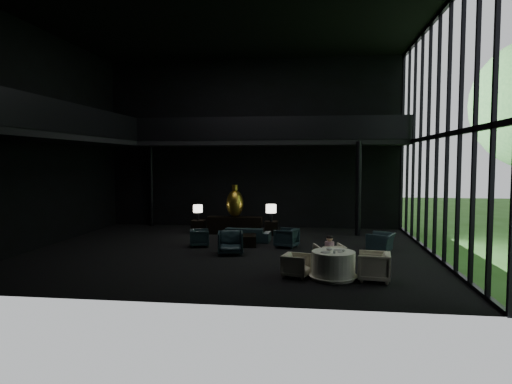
# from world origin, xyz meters

# --- Properties ---
(floor) EXTENTS (14.00, 12.00, 0.02)m
(floor) POSITION_xyz_m (0.00, 0.00, 0.00)
(floor) COLOR black
(floor) RESTS_ON ground
(ceiling) EXTENTS (14.00, 12.00, 0.02)m
(ceiling) POSITION_xyz_m (0.00, 0.00, 8.00)
(ceiling) COLOR black
(ceiling) RESTS_ON ground
(wall_back) EXTENTS (14.00, 0.04, 8.00)m
(wall_back) POSITION_xyz_m (0.00, 6.00, 4.00)
(wall_back) COLOR black
(wall_back) RESTS_ON ground
(wall_front) EXTENTS (14.00, 0.04, 8.00)m
(wall_front) POSITION_xyz_m (0.00, -6.00, 4.00)
(wall_front) COLOR black
(wall_front) RESTS_ON ground
(wall_left) EXTENTS (0.04, 12.00, 8.00)m
(wall_left) POSITION_xyz_m (-7.00, 0.00, 4.00)
(wall_left) COLOR black
(wall_left) RESTS_ON ground
(curtain_wall) EXTENTS (0.20, 12.00, 8.00)m
(curtain_wall) POSITION_xyz_m (6.95, 0.00, 4.00)
(curtain_wall) COLOR black
(curtain_wall) RESTS_ON ground
(mezzanine_left) EXTENTS (2.00, 12.00, 0.25)m
(mezzanine_left) POSITION_xyz_m (-6.00, 0.00, 4.00)
(mezzanine_left) COLOR black
(mezzanine_left) RESTS_ON wall_left
(mezzanine_back) EXTENTS (12.00, 2.00, 0.25)m
(mezzanine_back) POSITION_xyz_m (1.00, 5.00, 4.00)
(mezzanine_back) COLOR black
(mezzanine_back) RESTS_ON wall_back
(railing_left) EXTENTS (0.06, 12.00, 1.00)m
(railing_left) POSITION_xyz_m (-5.00, 0.00, 4.60)
(railing_left) COLOR black
(railing_left) RESTS_ON mezzanine_left
(railing_back) EXTENTS (12.00, 0.06, 1.00)m
(railing_back) POSITION_xyz_m (1.00, 4.00, 4.60)
(railing_back) COLOR black
(railing_back) RESTS_ON mezzanine_back
(column_nw) EXTENTS (0.24, 0.24, 4.00)m
(column_nw) POSITION_xyz_m (-5.00, 5.70, 2.00)
(column_nw) COLOR black
(column_nw) RESTS_ON floor
(column_ne) EXTENTS (0.24, 0.24, 4.00)m
(column_ne) POSITION_xyz_m (4.80, 4.00, 2.00)
(column_ne) COLOR black
(column_ne) RESTS_ON floor
(console) EXTENTS (2.38, 0.54, 0.76)m
(console) POSITION_xyz_m (-0.48, 3.67, 0.38)
(console) COLOR black
(console) RESTS_ON floor
(bronze_urn) EXTENTS (0.74, 0.74, 1.39)m
(bronze_urn) POSITION_xyz_m (-0.48, 3.71, 1.35)
(bronze_urn) COLOR olive
(bronze_urn) RESTS_ON console
(side_table_left) EXTENTS (0.54, 0.54, 0.60)m
(side_table_left) POSITION_xyz_m (-2.08, 3.58, 0.30)
(side_table_left) COLOR black
(side_table_left) RESTS_ON floor
(table_lamp_left) EXTENTS (0.40, 0.40, 0.67)m
(table_lamp_left) POSITION_xyz_m (-2.08, 3.48, 1.08)
(table_lamp_left) COLOR black
(table_lamp_left) RESTS_ON side_table_left
(side_table_right) EXTENTS (0.54, 0.54, 0.60)m
(side_table_right) POSITION_xyz_m (1.12, 3.64, 0.30)
(side_table_right) COLOR black
(side_table_right) RESTS_ON floor
(table_lamp_right) EXTENTS (0.44, 0.44, 0.73)m
(table_lamp_right) POSITION_xyz_m (1.12, 3.49, 1.12)
(table_lamp_right) COLOR black
(table_lamp_right) RESTS_ON side_table_right
(sofa) EXTENTS (1.84, 0.65, 0.71)m
(sofa) POSITION_xyz_m (0.26, 1.94, 0.35)
(sofa) COLOR black
(sofa) RESTS_ON floor
(lounge_armchair_west) EXTENTS (0.73, 0.76, 0.65)m
(lounge_armchair_west) POSITION_xyz_m (-1.28, 0.67, 0.32)
(lounge_armchair_west) COLOR black
(lounge_armchair_west) RESTS_ON floor
(lounge_armchair_east) EXTENTS (0.90, 0.93, 0.77)m
(lounge_armchair_east) POSITION_xyz_m (1.94, 0.91, 0.39)
(lounge_armchair_east) COLOR black
(lounge_armchair_east) RESTS_ON floor
(lounge_armchair_south) EXTENTS (1.09, 1.04, 0.97)m
(lounge_armchair_south) POSITION_xyz_m (0.12, -0.59, 0.49)
(lounge_armchair_south) COLOR black
(lounge_armchair_south) RESTS_ON floor
(window_armchair) EXTENTS (0.84, 0.99, 0.74)m
(window_armchair) POSITION_xyz_m (5.32, 0.78, 0.37)
(window_armchair) COLOR black
(window_armchair) RESTS_ON floor
(coffee_table) EXTENTS (1.03, 1.03, 0.41)m
(coffee_table) POSITION_xyz_m (0.34, 1.01, 0.20)
(coffee_table) COLOR black
(coffee_table) RESTS_ON floor
(dining_table) EXTENTS (1.33, 1.33, 0.75)m
(dining_table) POSITION_xyz_m (3.48, -3.39, 0.33)
(dining_table) COLOR white
(dining_table) RESTS_ON floor
(dining_chair_north) EXTENTS (1.02, 0.98, 0.87)m
(dining_chair_north) POSITION_xyz_m (3.41, -2.32, 0.44)
(dining_chair_north) COLOR beige
(dining_chair_north) RESTS_ON floor
(dining_chair_east) EXTENTS (0.96, 1.00, 0.92)m
(dining_chair_east) POSITION_xyz_m (4.55, -3.46, 0.46)
(dining_chair_east) COLOR silver
(dining_chair_east) RESTS_ON floor
(dining_chair_west) EXTENTS (0.71, 0.74, 0.64)m
(dining_chair_west) POSITION_xyz_m (2.48, -3.31, 0.32)
(dining_chair_west) COLOR silver
(dining_chair_west) RESTS_ON floor
(child) EXTENTS (0.27, 0.27, 0.58)m
(child) POSITION_xyz_m (3.41, -2.38, 0.74)
(child) COLOR #D4A3B0
(child) RESTS_ON dining_chair_north
(plate_a) EXTENTS (0.34, 0.34, 0.02)m
(plate_a) POSITION_xyz_m (3.27, -3.56, 0.76)
(plate_a) COLOR white
(plate_a) RESTS_ON dining_table
(plate_b) EXTENTS (0.27, 0.27, 0.02)m
(plate_b) POSITION_xyz_m (3.61, -3.23, 0.76)
(plate_b) COLOR white
(plate_b) RESTS_ON dining_table
(saucer) EXTENTS (0.19, 0.19, 0.01)m
(saucer) POSITION_xyz_m (3.66, -3.48, 0.76)
(saucer) COLOR white
(saucer) RESTS_ON dining_table
(coffee_cup) EXTENTS (0.10, 0.10, 0.06)m
(coffee_cup) POSITION_xyz_m (3.75, -3.42, 0.79)
(coffee_cup) COLOR white
(coffee_cup) RESTS_ON saucer
(cereal_bowl) EXTENTS (0.16, 0.16, 0.08)m
(cereal_bowl) POSITION_xyz_m (3.38, -3.27, 0.79)
(cereal_bowl) COLOR white
(cereal_bowl) RESTS_ON dining_table
(cream_pot) EXTENTS (0.07, 0.07, 0.07)m
(cream_pot) POSITION_xyz_m (3.49, -3.66, 0.79)
(cream_pot) COLOR #99999E
(cream_pot) RESTS_ON dining_table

